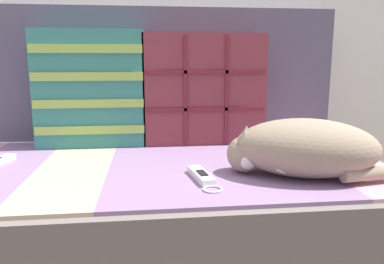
{
  "coord_description": "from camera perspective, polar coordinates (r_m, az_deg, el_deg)",
  "views": [
    {
      "loc": [
        0.12,
        -1.06,
        0.74
      ],
      "look_at": [
        0.25,
        0.02,
        0.53
      ],
      "focal_mm": 35.0,
      "sensor_mm": 36.0,
      "label": 1
    }
  ],
  "objects": [
    {
      "name": "throw_pillow_quilted",
      "position": [
        1.41,
        1.75,
        6.52
      ],
      "size": [
        0.45,
        0.14,
        0.4
      ],
      "color": "brown",
      "rests_on": "couch"
    },
    {
      "name": "throw_pillow_striped",
      "position": [
        1.41,
        -15.14,
        6.38
      ],
      "size": [
        0.39,
        0.14,
        0.42
      ],
      "color": "#337A70",
      "rests_on": "couch"
    },
    {
      "name": "couch",
      "position": [
        1.28,
        -11.73,
        -13.72
      ],
      "size": [
        1.76,
        0.9,
        0.43
      ],
      "color": "brown",
      "rests_on": "ground_plane"
    },
    {
      "name": "game_remote_far",
      "position": [
        0.99,
        1.51,
        -6.8
      ],
      "size": [
        0.07,
        0.19,
        0.02
      ],
      "color": "white",
      "rests_on": "couch"
    },
    {
      "name": "sleeping_cat",
      "position": [
        1.04,
        16.19,
        -2.51
      ],
      "size": [
        0.44,
        0.32,
        0.16
      ],
      "color": "gray",
      "rests_on": "couch"
    },
    {
      "name": "sofa_backrest",
      "position": [
        1.54,
        -11.22,
        8.63
      ],
      "size": [
        1.72,
        0.14,
        0.51
      ],
      "color": "#514C60",
      "rests_on": "couch"
    }
  ]
}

